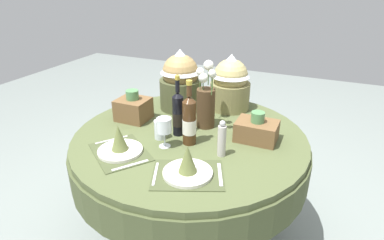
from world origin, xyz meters
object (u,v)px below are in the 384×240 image
at_px(pepper_mill, 222,140).
at_px(gift_tub_back_centre, 230,81).
at_px(woven_basket_side_left, 133,108).
at_px(place_setting_left, 120,145).
at_px(wine_glass_left, 164,126).
at_px(gift_tub_back_left, 180,78).
at_px(woven_basket_side_right, 257,130).
at_px(place_setting_right, 188,167).
at_px(wine_bottle_left, 178,113).
at_px(wine_bottle_centre, 189,120).
at_px(dining_table, 190,155).
at_px(tumbler_near_right, 160,129).
at_px(flower_vase, 206,101).

xyz_separation_m(pepper_mill, gift_tub_back_centre, (-0.16, 0.64, 0.11)).
relative_size(gift_tub_back_centre, woven_basket_side_left, 1.93).
xyz_separation_m(place_setting_left, wine_glass_left, (0.19, 0.15, 0.08)).
bearing_deg(woven_basket_side_left, gift_tub_back_left, 57.05).
distance_m(gift_tub_back_centre, woven_basket_side_right, 0.51).
bearing_deg(woven_basket_side_left, place_setting_right, -36.96).
xyz_separation_m(wine_bottle_left, woven_basket_side_left, (-0.36, 0.08, -0.06)).
height_order(place_setting_right, wine_bottle_left, wine_bottle_left).
xyz_separation_m(place_setting_left, wine_bottle_centre, (0.30, 0.25, 0.10)).
height_order(wine_bottle_centre, gift_tub_back_left, gift_tub_back_left).
relative_size(place_setting_right, wine_glass_left, 2.41).
xyz_separation_m(wine_bottle_centre, woven_basket_side_left, (-0.47, 0.15, -0.07)).
bearing_deg(place_setting_right, wine_bottle_left, 121.81).
xyz_separation_m(wine_glass_left, gift_tub_back_centre, (0.16, 0.68, 0.08)).
bearing_deg(gift_tub_back_left, wine_bottle_left, -66.58).
bearing_deg(woven_basket_side_right, gift_tub_back_left, 156.49).
distance_m(place_setting_left, wine_bottle_left, 0.38).
bearing_deg(wine_bottle_left, place_setting_right, -58.19).
relative_size(gift_tub_back_left, woven_basket_side_left, 2.09).
height_order(wine_bottle_centre, woven_basket_side_left, wine_bottle_centre).
bearing_deg(gift_tub_back_centre, woven_basket_side_left, -139.85).
xyz_separation_m(place_setting_left, gift_tub_back_left, (0.03, 0.70, 0.17)).
distance_m(dining_table, wine_bottle_centre, 0.30).
distance_m(wine_bottle_centre, woven_basket_side_left, 0.49).
xyz_separation_m(tumbler_near_right, woven_basket_side_left, (-0.29, 0.17, 0.02)).
bearing_deg(woven_basket_side_left, pepper_mill, -16.83).
distance_m(place_setting_right, wine_bottle_centre, 0.33).
bearing_deg(gift_tub_back_centre, wine_bottle_centre, -94.75).
bearing_deg(dining_table, tumbler_near_right, -140.72).
relative_size(wine_glass_left, woven_basket_side_right, 0.74).
bearing_deg(flower_vase, woven_basket_side_left, -168.57).
bearing_deg(woven_basket_side_left, gift_tub_back_centre, 40.15).
height_order(flower_vase, woven_basket_side_left, flower_vase).
height_order(place_setting_left, flower_vase, flower_vase).
relative_size(place_setting_right, wine_bottle_centre, 1.12).
xyz_separation_m(wine_glass_left, pepper_mill, (0.32, 0.04, -0.03)).
height_order(place_setting_right, wine_glass_left, wine_glass_left).
bearing_deg(place_setting_left, woven_basket_side_right, 34.56).
height_order(woven_basket_side_left, woven_basket_side_right, woven_basket_side_left).
xyz_separation_m(pepper_mill, woven_basket_side_right, (0.13, 0.24, -0.03)).
relative_size(wine_bottle_centre, pepper_mill, 1.84).
relative_size(wine_bottle_left, woven_basket_side_right, 1.57).
xyz_separation_m(dining_table, wine_bottle_left, (-0.06, -0.02, 0.28)).
bearing_deg(tumbler_near_right, woven_basket_side_left, 149.81).
bearing_deg(flower_vase, wine_bottle_centre, -90.32).
bearing_deg(woven_basket_side_right, tumbler_near_right, -158.29).
bearing_deg(place_setting_right, tumbler_near_right, 137.59).
bearing_deg(dining_table, place_setting_right, -67.23).
bearing_deg(place_setting_right, pepper_mill, 69.87).
height_order(dining_table, tumbler_near_right, tumbler_near_right).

